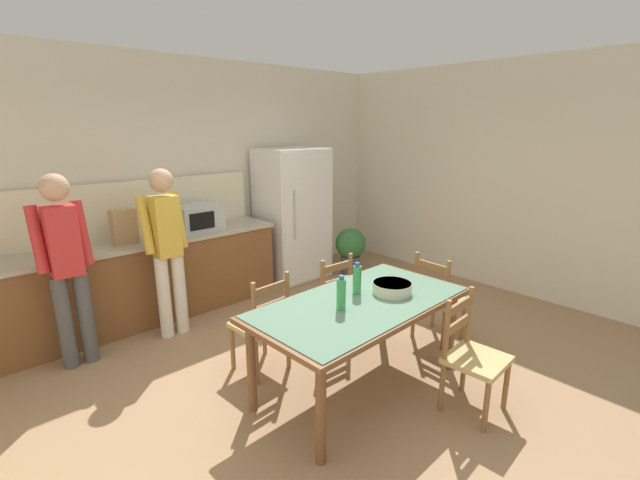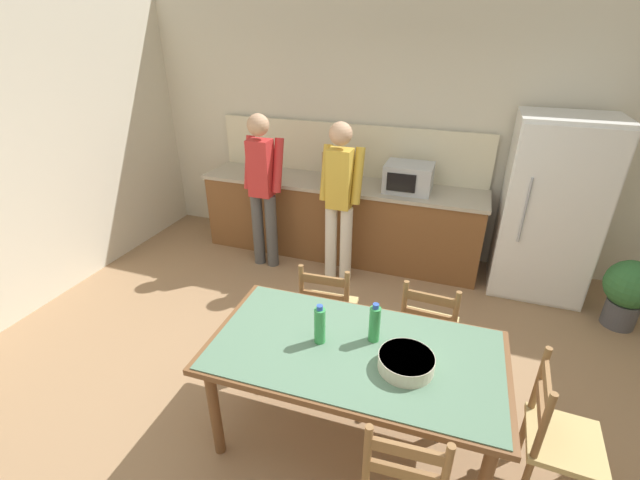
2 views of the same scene
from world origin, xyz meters
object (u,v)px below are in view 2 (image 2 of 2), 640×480
(chair_head_end, at_px, (557,438))
(person_at_counter, at_px, (340,196))
(bottle_near_centre, at_px, (320,325))
(potted_plant, at_px, (629,290))
(bottle_off_centre, at_px, (375,324))
(microwave, at_px, (408,178))
(serving_bowl, at_px, (406,361))
(paper_bag, at_px, (334,167))
(person_at_sink, at_px, (262,185))
(chair_side_far_left, at_px, (328,310))
(refrigerator, at_px, (550,209))
(chair_side_far_right, at_px, (428,329))
(dining_table, at_px, (354,359))

(chair_head_end, xyz_separation_m, person_at_counter, (-1.90, 1.92, 0.52))
(bottle_near_centre, xyz_separation_m, potted_plant, (2.25, 2.03, -0.51))
(bottle_off_centre, distance_m, potted_plant, 2.77)
(microwave, height_order, serving_bowl, microwave)
(paper_bag, distance_m, person_at_sink, 0.83)
(bottle_near_centre, height_order, person_at_sink, person_at_sink)
(chair_side_far_left, height_order, chair_head_end, same)
(chair_side_far_left, bearing_deg, refrigerator, -139.12)
(person_at_sink, bearing_deg, chair_side_far_right, -121.24)
(refrigerator, xyz_separation_m, person_at_counter, (-2.01, -0.50, 0.06))
(dining_table, bearing_deg, chair_side_far_left, 119.49)
(chair_side_far_left, xyz_separation_m, person_at_counter, (-0.28, 1.20, 0.52))
(refrigerator, bearing_deg, microwave, 179.23)
(chair_side_far_left, bearing_deg, potted_plant, -156.22)
(bottle_near_centre, bearing_deg, person_at_sink, 124.71)
(person_at_sink, bearing_deg, serving_bowl, -136.78)
(bottle_near_centre, height_order, serving_bowl, bottle_near_centre)
(refrigerator, height_order, microwave, refrigerator)
(paper_bag, height_order, person_at_sink, person_at_sink)
(refrigerator, relative_size, person_at_counter, 1.06)
(bottle_near_centre, bearing_deg, microwave, 87.15)
(chair_side_far_right, xyz_separation_m, chair_head_end, (0.81, -0.74, 0.00))
(paper_bag, distance_m, potted_plant, 3.08)
(chair_side_far_left, distance_m, potted_plant, 2.76)
(chair_head_end, bearing_deg, chair_side_far_right, 49.95)
(person_at_sink, xyz_separation_m, person_at_counter, (0.89, -0.02, -0.01))
(refrigerator, height_order, bottle_off_centre, refrigerator)
(serving_bowl, distance_m, chair_side_far_right, 0.92)
(paper_bag, bearing_deg, person_at_counter, -66.08)
(chair_head_end, bearing_deg, bottle_near_centre, 94.02)
(bottle_off_centre, bearing_deg, paper_bag, 113.57)
(chair_side_far_left, xyz_separation_m, chair_head_end, (1.62, -0.72, 0.00))
(paper_bag, distance_m, bottle_off_centre, 2.57)
(refrigerator, xyz_separation_m, bottle_near_centre, (-1.53, -2.46, -0.01))
(refrigerator, bearing_deg, potted_plant, -30.69)
(microwave, xyz_separation_m, bottle_near_centre, (-0.12, -2.48, -0.17))
(serving_bowl, bearing_deg, chair_side_far_left, 132.37)
(chair_head_end, relative_size, potted_plant, 1.36)
(refrigerator, relative_size, paper_bag, 5.04)
(dining_table, relative_size, bottle_off_centre, 6.77)
(microwave, xyz_separation_m, paper_bag, (-0.84, -0.01, 0.03))
(paper_bag, height_order, chair_head_end, paper_bag)
(microwave, height_order, dining_table, microwave)
(paper_bag, relative_size, chair_side_far_left, 0.40)
(chair_side_far_left, distance_m, chair_side_far_right, 0.81)
(paper_bag, height_order, bottle_off_centre, paper_bag)
(microwave, bearing_deg, chair_side_far_right, -74.17)
(microwave, xyz_separation_m, serving_bowl, (0.42, -2.54, -0.24))
(refrigerator, height_order, paper_bag, refrigerator)
(microwave, bearing_deg, potted_plant, -11.88)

